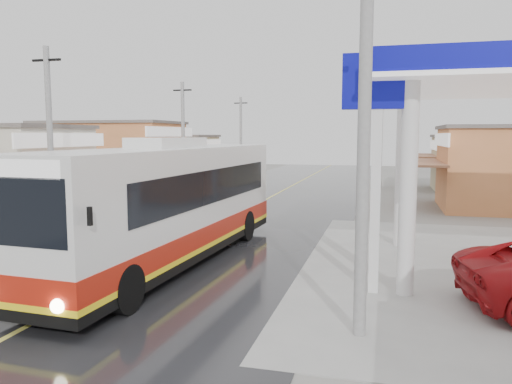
{
  "coord_description": "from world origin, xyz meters",
  "views": [
    {
      "loc": [
        7.44,
        -10.17,
        4.14
      ],
      "look_at": [
        2.62,
        8.27,
        1.97
      ],
      "focal_mm": 35.0,
      "sensor_mm": 36.0,
      "label": 1
    }
  ],
  "objects_px": {
    "tyre_stack": "(28,232)",
    "tricycle_near": "(59,202)",
    "tricycle_far": "(54,196)",
    "second_bus": "(139,184)",
    "cyclist": "(156,208)",
    "coach_bus": "(170,204)"
  },
  "relations": [
    {
      "from": "second_bus",
      "to": "tyre_stack",
      "type": "bearing_deg",
      "value": -110.66
    },
    {
      "from": "tricycle_far",
      "to": "tyre_stack",
      "type": "bearing_deg",
      "value": -46.63
    },
    {
      "from": "coach_bus",
      "to": "cyclist",
      "type": "relative_size",
      "value": 6.49
    },
    {
      "from": "cyclist",
      "to": "tricycle_near",
      "type": "height_order",
      "value": "cyclist"
    },
    {
      "from": "coach_bus",
      "to": "tricycle_near",
      "type": "bearing_deg",
      "value": 147.42
    },
    {
      "from": "cyclist",
      "to": "tricycle_near",
      "type": "distance_m",
      "value": 4.87
    },
    {
      "from": "tricycle_near",
      "to": "tricycle_far",
      "type": "bearing_deg",
      "value": 112.68
    },
    {
      "from": "tyre_stack",
      "to": "second_bus",
      "type": "bearing_deg",
      "value": 76.39
    },
    {
      "from": "tricycle_near",
      "to": "second_bus",
      "type": "bearing_deg",
      "value": 20.52
    },
    {
      "from": "coach_bus",
      "to": "tyre_stack",
      "type": "xyz_separation_m",
      "value": [
        -7.41,
        2.36,
        -1.75
      ]
    },
    {
      "from": "second_bus",
      "to": "cyclist",
      "type": "height_order",
      "value": "second_bus"
    },
    {
      "from": "tricycle_near",
      "to": "tricycle_far",
      "type": "distance_m",
      "value": 1.95
    },
    {
      "from": "second_bus",
      "to": "tricycle_far",
      "type": "height_order",
      "value": "second_bus"
    },
    {
      "from": "tricycle_near",
      "to": "tyre_stack",
      "type": "xyz_separation_m",
      "value": [
        1.35,
        -3.95,
        -0.71
      ]
    },
    {
      "from": "second_bus",
      "to": "tricycle_far",
      "type": "distance_m",
      "value": 4.48
    },
    {
      "from": "second_bus",
      "to": "cyclist",
      "type": "bearing_deg",
      "value": -52.27
    },
    {
      "from": "coach_bus",
      "to": "second_bus",
      "type": "distance_m",
      "value": 10.64
    },
    {
      "from": "coach_bus",
      "to": "tricycle_near",
      "type": "distance_m",
      "value": 10.85
    },
    {
      "from": "tyre_stack",
      "to": "tricycle_near",
      "type": "bearing_deg",
      "value": 108.9
    },
    {
      "from": "cyclist",
      "to": "tyre_stack",
      "type": "relative_size",
      "value": 2.52
    },
    {
      "from": "second_bus",
      "to": "tyre_stack",
      "type": "xyz_separation_m",
      "value": [
        -1.58,
        -6.54,
        -1.4
      ]
    },
    {
      "from": "tricycle_near",
      "to": "tricycle_far",
      "type": "xyz_separation_m",
      "value": [
        -1.34,
        1.41,
        0.07
      ]
    }
  ]
}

